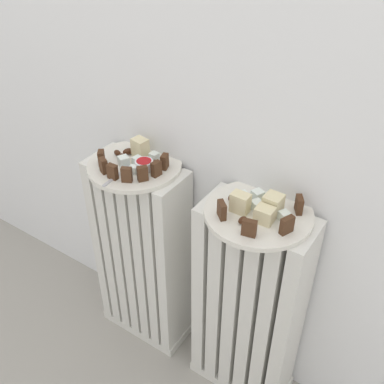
{
  "coord_description": "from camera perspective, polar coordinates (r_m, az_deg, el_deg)",
  "views": [
    {
      "loc": [
        0.5,
        -0.46,
        1.28
      ],
      "look_at": [
        0.0,
        0.28,
        0.63
      ],
      "focal_mm": 42.15,
      "sensor_mm": 36.0,
      "label": 1
    }
  ],
  "objects": [
    {
      "name": "turkish_delight_right_1",
      "position": [
        1.05,
        6.48,
        -0.54
      ],
      "size": [
        0.03,
        0.03,
        0.02
      ],
      "primitive_type": "cube",
      "rotation": [
        0.0,
        0.0,
        1.04
      ],
      "color": "white",
      "rests_on": "plate_right"
    },
    {
      "name": "dark_cake_slice_left_0",
      "position": [
        1.18,
        -11.4,
        4.26
      ],
      "size": [
        0.03,
        0.03,
        0.04
      ],
      "primitive_type": "cube",
      "rotation": [
        0.0,
        0.0,
        -0.92
      ],
      "color": "#472B19",
      "rests_on": "plate_left"
    },
    {
      "name": "medjool_date_left_1",
      "position": [
        1.2,
        -8.83,
        4.38
      ],
      "size": [
        0.03,
        0.03,
        0.02
      ],
      "primitive_type": "ellipsoid",
      "rotation": [
        0.0,
        0.0,
        2.49
      ],
      "color": "#3D1E0F",
      "rests_on": "plate_left"
    },
    {
      "name": "dark_cake_slice_right_3",
      "position": [
        1.03,
        13.4,
        -1.57
      ],
      "size": [
        0.03,
        0.03,
        0.04
      ],
      "primitive_type": "cube",
      "rotation": [
        0.0,
        0.0,
        2.13
      ],
      "color": "#472B19",
      "rests_on": "plate_right"
    },
    {
      "name": "plate_right",
      "position": [
        1.03,
        8.41,
        -2.65
      ],
      "size": [
        0.25,
        0.25,
        0.01
      ],
      "primitive_type": "cylinder",
      "color": "silver",
      "rests_on": "radiator_right"
    },
    {
      "name": "dark_cake_slice_left_3",
      "position": [
        1.11,
        -8.27,
        2.18
      ],
      "size": [
        0.03,
        0.03,
        0.04
      ],
      "primitive_type": "cube",
      "rotation": [
        0.0,
        0.0,
        0.48
      ],
      "color": "#472B19",
      "rests_on": "plate_left"
    },
    {
      "name": "marble_cake_slice_left_0",
      "position": [
        1.2,
        -6.58,
        5.6
      ],
      "size": [
        0.04,
        0.04,
        0.05
      ],
      "primitive_type": "cube",
      "rotation": [
        0.0,
        0.0,
        -0.16
      ],
      "color": "beige",
      "rests_on": "plate_left"
    },
    {
      "name": "medjool_date_left_3",
      "position": [
        1.22,
        -8.1,
        5.1
      ],
      "size": [
        0.03,
        0.03,
        0.02
      ],
      "primitive_type": "ellipsoid",
      "rotation": [
        0.0,
        0.0,
        1.02
      ],
      "color": "#3D1E0F",
      "rests_on": "plate_left"
    },
    {
      "name": "radiator_left",
      "position": [
        1.39,
        -6.25,
        -8.12
      ],
      "size": [
        0.29,
        0.14,
        0.64
      ],
      "color": "silver",
      "rests_on": "ground_plane"
    },
    {
      "name": "turkish_delight_right_3",
      "position": [
        1.0,
        11.58,
        -2.99
      ],
      "size": [
        0.03,
        0.03,
        0.02
      ],
      "primitive_type": "cube",
      "rotation": [
        0.0,
        0.0,
        1.06
      ],
      "color": "white",
      "rests_on": "plate_right"
    },
    {
      "name": "marble_cake_slice_right_0",
      "position": [
        0.99,
        9.17,
        -2.87
      ],
      "size": [
        0.04,
        0.03,
        0.04
      ],
      "primitive_type": "cube",
      "rotation": [
        0.0,
        0.0,
        0.02
      ],
      "color": "beige",
      "rests_on": "plate_right"
    },
    {
      "name": "turkish_delight_left_0",
      "position": [
        1.14,
        -7.43,
        2.85
      ],
      "size": [
        0.02,
        0.02,
        0.02
      ],
      "primitive_type": "cube",
      "rotation": [
        0.0,
        0.0,
        0.34
      ],
      "color": "white",
      "rests_on": "plate_left"
    },
    {
      "name": "dark_cake_slice_right_1",
      "position": [
        0.94,
        7.25,
        -4.54
      ],
      "size": [
        0.03,
        0.02,
        0.04
      ],
      "primitive_type": "cube",
      "rotation": [
        0.0,
        0.0,
        0.22
      ],
      "color": "#472B19",
      "rests_on": "plate_right"
    },
    {
      "name": "dark_cake_slice_left_4",
      "position": [
        1.11,
        -6.28,
        2.32
      ],
      "size": [
        0.03,
        0.03,
        0.04
      ],
      "primitive_type": "cube",
      "rotation": [
        0.0,
        0.0,
        0.95
      ],
      "color": "#472B19",
      "rests_on": "plate_left"
    },
    {
      "name": "turkish_delight_right_2",
      "position": [
        1.05,
        8.31,
        -0.43
      ],
      "size": [
        0.03,
        0.03,
        0.02
      ],
      "primitive_type": "cube",
      "rotation": [
        0.0,
        0.0,
        1.15
      ],
      "color": "white",
      "rests_on": "plate_right"
    },
    {
      "name": "dark_cake_slice_left_6",
      "position": [
        1.15,
        -3.49,
        3.86
      ],
      "size": [
        0.02,
        0.03,
        0.04
      ],
      "primitive_type": "cube",
      "rotation": [
        0.0,
        0.0,
        1.88
      ],
      "color": "#472B19",
      "rests_on": "plate_left"
    },
    {
      "name": "dark_cake_slice_right_0",
      "position": [
        0.99,
        3.79,
        -2.3
      ],
      "size": [
        0.03,
        0.03,
        0.04
      ],
      "primitive_type": "cube",
      "rotation": [
        0.0,
        0.0,
        -0.73
      ],
      "color": "#472B19",
      "rests_on": "plate_right"
    },
    {
      "name": "dark_cake_slice_left_2",
      "position": [
        1.12,
        -10.04,
        2.54
      ],
      "size": [
        0.03,
        0.02,
        0.04
      ],
      "primitive_type": "cube",
      "rotation": [
        0.0,
        0.0,
        0.01
      ],
      "color": "#472B19",
      "rests_on": "plate_left"
    },
    {
      "name": "turkish_delight_right_0",
      "position": [
        1.02,
        8.18,
        -1.68
      ],
      "size": [
        0.03,
        0.03,
        0.02
      ],
      "primitive_type": "cube",
      "rotation": [
        0.0,
        0.0,
        0.98
      ],
      "color": "white",
      "rests_on": "plate_right"
    },
    {
      "name": "plate_left",
      "position": [
        1.19,
        -7.26,
        3.38
      ],
      "size": [
        0.25,
        0.25,
        0.01
      ],
      "primitive_type": "cylinder",
      "color": "silver",
      "rests_on": "radiator_left"
    },
    {
      "name": "turkish_delight_left_3",
      "position": [
        1.19,
        -4.8,
        4.5
      ],
      "size": [
        0.02,
        0.02,
        0.02
      ],
      "primitive_type": "cube",
      "rotation": [
        0.0,
        0.0,
        1.5
      ],
      "color": "white",
      "rests_on": "plate_left"
    },
    {
      "name": "medjool_date_right_1",
      "position": [
        1.04,
        5.08,
        -0.71
      ],
      "size": [
        0.02,
        0.03,
        0.02
      ],
      "primitive_type": "ellipsoid",
      "rotation": [
        0.0,
        0.0,
        1.69
      ],
      "color": "#3D1E0F",
      "rests_on": "plate_right"
    },
    {
      "name": "dark_cake_slice_left_1",
      "position": [
        1.15,
        -11.15,
        3.29
      ],
      "size": [
        0.03,
        0.02,
        0.04
      ],
      "primitive_type": "cube",
      "rotation": [
        0.0,
        0.0,
        -0.46
      ],
      "color": "#472B19",
      "rests_on": "plate_left"
    },
    {
      "name": "medjool_date_left_2",
      "position": [
        1.16,
        -4.66,
        3.64
      ],
      "size": [
        0.03,
        0.03,
        0.02
      ],
      "primitive_type": "ellipsoid",
      "rotation": [
        0.0,
        0.0,
        2.36
      ],
      "color": "#3D1E0F",
      "rests_on": "plate_left"
    },
    {
      "name": "medjool_date_left_0",
      "position": [
        1.22,
        -9.41,
        4.89
      ],
      "size": [
        0.02,
        0.02,
        0.02
      ],
      "primitive_type": "ellipsoid",
      "rotation": [
        0.0,
        0.0,
        3.0
      ],
      "color": "#3D1E0F",
      "rests_on": "plate_left"
    },
    {
      "name": "turkish_delight_left_1",
      "position": [
        1.17,
        -6.88,
        3.92
      ],
      "size": [
        0.03,
        0.03,
        0.02
      ],
      "primitive_type": "cube",
      "rotation": [
        0.0,
        0.0,
        1.39
      ],
      "color": "white",
      "rests_on": "plate_left"
    },
    {
      "name": "dark_cake_slice_right_2",
      "position": [
        0.96,
        11.92,
        -4.13
      ],
      "size": [
        0.02,
        0.03,
        0.04
      ],
      "primitive_type": "cube",
      "rotation": [
        0.0,
        0.0,
        1.18
      ],
      "color": "#472B19",
      "rests_on": "plate_right"
    },
    {
      "name": "marble_cake_slice_right_1",
      "position": [
        1.0,
        6.13,
        -1.36
      ],
      "size": [
        0.04,
        0.03,
        0.05
      ],
      "primitive_type": "cube",
      "rotation": [
        0.0,
        0.0,
        -0.0
      ],
      "color": "beige",
      "rests_on": "plate_right"
    },
    {
      "name": "jam_bowl_left",
      "position": [
        1.15,
        -6.08,
        3.47
      ],
      "size": [
        0.05,
        0.05,
        0.03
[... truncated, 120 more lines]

